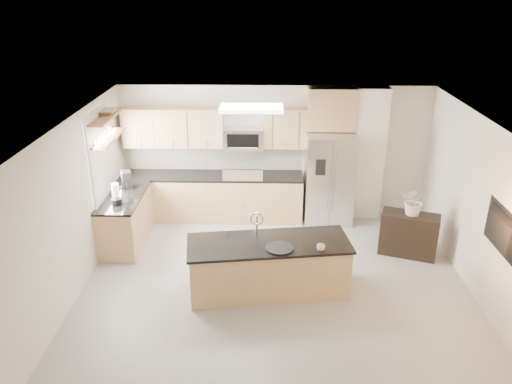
{
  "coord_description": "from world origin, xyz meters",
  "views": [
    {
      "loc": [
        -0.17,
        -6.12,
        4.43
      ],
      "look_at": [
        -0.32,
        1.3,
        1.26
      ],
      "focal_mm": 35.0,
      "sensor_mm": 36.0,
      "label": 1
    }
  ],
  "objects_px": {
    "refrigerator": "(329,178)",
    "island": "(268,266)",
    "microwave": "(243,138)",
    "platter": "(280,248)",
    "coffee_maker": "(127,180)",
    "bowl": "(107,111)",
    "range": "(244,196)",
    "kettle": "(122,195)",
    "blender": "(116,196)",
    "flower_vase": "(416,194)",
    "credenza": "(409,234)",
    "cup": "(321,247)",
    "television": "(498,232)"
  },
  "relations": [
    {
      "from": "island",
      "to": "credenza",
      "type": "height_order",
      "value": "island"
    },
    {
      "from": "island",
      "to": "kettle",
      "type": "bearing_deg",
      "value": 145.51
    },
    {
      "from": "blender",
      "to": "kettle",
      "type": "distance_m",
      "value": 0.18
    },
    {
      "from": "refrigerator",
      "to": "microwave",
      "type": "bearing_deg",
      "value": 174.14
    },
    {
      "from": "refrigerator",
      "to": "island",
      "type": "bearing_deg",
      "value": -115.26
    },
    {
      "from": "microwave",
      "to": "island",
      "type": "xyz_separation_m",
      "value": [
        0.49,
        -2.66,
        -1.21
      ]
    },
    {
      "from": "flower_vase",
      "to": "refrigerator",
      "type": "bearing_deg",
      "value": 133.7
    },
    {
      "from": "coffee_maker",
      "to": "flower_vase",
      "type": "xyz_separation_m",
      "value": [
        5.03,
        -0.71,
        0.07
      ]
    },
    {
      "from": "range",
      "to": "kettle",
      "type": "bearing_deg",
      "value": -148.06
    },
    {
      "from": "range",
      "to": "blender",
      "type": "bearing_deg",
      "value": -145.47
    },
    {
      "from": "credenza",
      "to": "coffee_maker",
      "type": "relative_size",
      "value": 3.02
    },
    {
      "from": "island",
      "to": "platter",
      "type": "distance_m",
      "value": 0.49
    },
    {
      "from": "cup",
      "to": "television",
      "type": "height_order",
      "value": "television"
    },
    {
      "from": "microwave",
      "to": "platter",
      "type": "xyz_separation_m",
      "value": [
        0.64,
        -2.84,
        -0.78
      ]
    },
    {
      "from": "cup",
      "to": "blender",
      "type": "bearing_deg",
      "value": 158.11
    },
    {
      "from": "flower_vase",
      "to": "credenza",
      "type": "bearing_deg",
      "value": 169.43
    },
    {
      "from": "platter",
      "to": "coffee_maker",
      "type": "xyz_separation_m",
      "value": [
        -2.74,
        2.05,
        0.22
      ]
    },
    {
      "from": "credenza",
      "to": "coffee_maker",
      "type": "distance_m",
      "value": 5.1
    },
    {
      "from": "range",
      "to": "refrigerator",
      "type": "xyz_separation_m",
      "value": [
        1.66,
        -0.05,
        0.42
      ]
    },
    {
      "from": "microwave",
      "to": "cup",
      "type": "height_order",
      "value": "microwave"
    },
    {
      "from": "credenza",
      "to": "television",
      "type": "xyz_separation_m",
      "value": [
        0.6,
        -1.74,
        0.97
      ]
    },
    {
      "from": "credenza",
      "to": "platter",
      "type": "xyz_separation_m",
      "value": [
        -2.26,
        -1.34,
        0.47
      ]
    },
    {
      "from": "island",
      "to": "cup",
      "type": "relative_size",
      "value": 21.14
    },
    {
      "from": "refrigerator",
      "to": "television",
      "type": "relative_size",
      "value": 1.65
    },
    {
      "from": "range",
      "to": "flower_vase",
      "type": "distance_m",
      "value": 3.32
    },
    {
      "from": "flower_vase",
      "to": "microwave",
      "type": "bearing_deg",
      "value": 152.84
    },
    {
      "from": "microwave",
      "to": "kettle",
      "type": "bearing_deg",
      "value": -145.6
    },
    {
      "from": "kettle",
      "to": "platter",
      "type": "bearing_deg",
      "value": -28.65
    },
    {
      "from": "microwave",
      "to": "refrigerator",
      "type": "xyz_separation_m",
      "value": [
        1.66,
        -0.17,
        -0.74
      ]
    },
    {
      "from": "refrigerator",
      "to": "blender",
      "type": "height_order",
      "value": "refrigerator"
    },
    {
      "from": "bowl",
      "to": "television",
      "type": "height_order",
      "value": "bowl"
    },
    {
      "from": "flower_vase",
      "to": "television",
      "type": "relative_size",
      "value": 0.71
    },
    {
      "from": "range",
      "to": "refrigerator",
      "type": "height_order",
      "value": "refrigerator"
    },
    {
      "from": "platter",
      "to": "television",
      "type": "height_order",
      "value": "television"
    },
    {
      "from": "cup",
      "to": "kettle",
      "type": "distance_m",
      "value": 3.59
    },
    {
      "from": "microwave",
      "to": "flower_vase",
      "type": "xyz_separation_m",
      "value": [
        2.94,
        -1.51,
        -0.49
      ]
    },
    {
      "from": "coffee_maker",
      "to": "island",
      "type": "bearing_deg",
      "value": -35.73
    },
    {
      "from": "television",
      "to": "refrigerator",
      "type": "bearing_deg",
      "value": 31.04
    },
    {
      "from": "refrigerator",
      "to": "bowl",
      "type": "bearing_deg",
      "value": -168.29
    },
    {
      "from": "platter",
      "to": "bowl",
      "type": "bearing_deg",
      "value": 147.22
    },
    {
      "from": "credenza",
      "to": "flower_vase",
      "type": "bearing_deg",
      "value": 8.51
    },
    {
      "from": "flower_vase",
      "to": "blender",
      "type": "bearing_deg",
      "value": -179.49
    },
    {
      "from": "microwave",
      "to": "flower_vase",
      "type": "height_order",
      "value": "microwave"
    },
    {
      "from": "platter",
      "to": "blender",
      "type": "relative_size",
      "value": 1.06
    },
    {
      "from": "microwave",
      "to": "coffee_maker",
      "type": "xyz_separation_m",
      "value": [
        -2.09,
        -0.8,
        -0.56
      ]
    },
    {
      "from": "platter",
      "to": "television",
      "type": "distance_m",
      "value": 2.94
    },
    {
      "from": "credenza",
      "to": "platter",
      "type": "relative_size",
      "value": 2.33
    },
    {
      "from": "platter",
      "to": "flower_vase",
      "type": "relative_size",
      "value": 0.54
    },
    {
      "from": "blender",
      "to": "island",
      "type": "bearing_deg",
      "value": -23.31
    },
    {
      "from": "island",
      "to": "platter",
      "type": "relative_size",
      "value": 6.13
    }
  ]
}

